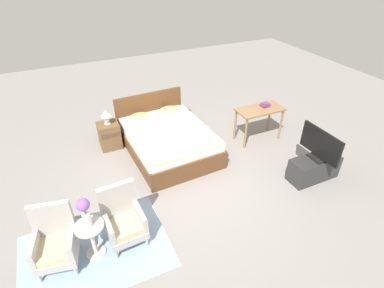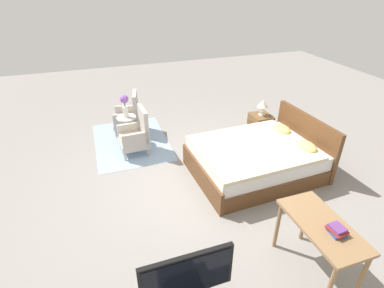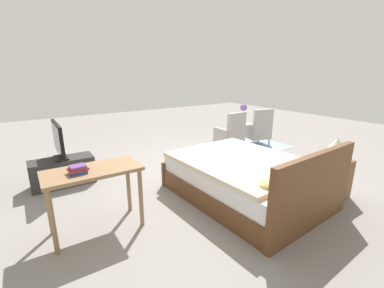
# 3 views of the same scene
# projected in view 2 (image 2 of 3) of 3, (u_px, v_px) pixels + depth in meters

# --- Properties ---
(ground_plane) EXTENTS (16.00, 16.00, 0.00)m
(ground_plane) POSITION_uv_depth(u_px,v_px,m) (196.00, 185.00, 5.14)
(ground_plane) COLOR gray
(floor_rug) EXTENTS (2.10, 1.50, 0.01)m
(floor_rug) POSITION_uv_depth(u_px,v_px,m) (131.00, 141.00, 6.45)
(floor_rug) COLOR #8EA8C6
(floor_rug) RESTS_ON ground_plane
(bed) EXTENTS (1.70, 2.23, 0.96)m
(bed) POSITION_uv_depth(u_px,v_px,m) (258.00, 158.00, 5.32)
(bed) COLOR brown
(bed) RESTS_ON ground_plane
(armchair_by_window_left) EXTENTS (0.64, 0.64, 0.92)m
(armchair_by_window_left) POSITION_uv_depth(u_px,v_px,m) (129.00, 116.00, 6.66)
(armchair_by_window_left) COLOR #ADA8A3
(armchair_by_window_left) RESTS_ON floor_rug
(armchair_by_window_right) EXTENTS (0.57, 0.57, 0.92)m
(armchair_by_window_right) POSITION_uv_depth(u_px,v_px,m) (136.00, 135.00, 5.89)
(armchair_by_window_right) COLOR #ADA8A3
(armchair_by_window_right) RESTS_ON floor_rug
(side_table) EXTENTS (0.40, 0.40, 0.59)m
(side_table) POSITION_uv_depth(u_px,v_px,m) (127.00, 127.00, 6.26)
(side_table) COLOR beige
(side_table) RESTS_ON ground_plane
(flower_vase) EXTENTS (0.17, 0.17, 0.48)m
(flower_vase) POSITION_uv_depth(u_px,v_px,m) (125.00, 104.00, 6.01)
(flower_vase) COLOR silver
(flower_vase) RESTS_ON side_table
(nightstand) EXTENTS (0.44, 0.41, 0.58)m
(nightstand) POSITION_uv_depth(u_px,v_px,m) (260.00, 127.00, 6.39)
(nightstand) COLOR brown
(nightstand) RESTS_ON ground_plane
(table_lamp) EXTENTS (0.22, 0.22, 0.33)m
(table_lamp) POSITION_uv_depth(u_px,v_px,m) (263.00, 105.00, 6.14)
(table_lamp) COLOR silver
(table_lamp) RESTS_ON nightstand
(tv_flatscreen) EXTENTS (0.20, 0.88, 0.59)m
(tv_flatscreen) POSITION_uv_depth(u_px,v_px,m) (187.00, 277.00, 2.72)
(tv_flatscreen) COLOR black
(tv_flatscreen) RESTS_ON tv_stand
(vanity_desk) EXTENTS (1.04, 0.52, 0.77)m
(vanity_desk) POSITION_uv_depth(u_px,v_px,m) (321.00, 232.00, 3.34)
(vanity_desk) COLOR #8E6B47
(vanity_desk) RESTS_ON ground_plane
(book_stack) EXTENTS (0.21, 0.17, 0.09)m
(book_stack) POSITION_uv_depth(u_px,v_px,m) (337.00, 230.00, 3.15)
(book_stack) COLOR #284C8E
(book_stack) RESTS_ON vanity_desk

